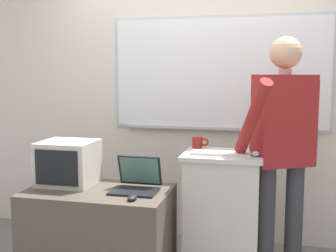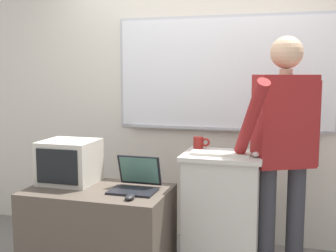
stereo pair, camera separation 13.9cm
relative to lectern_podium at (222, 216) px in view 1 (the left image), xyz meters
The scene contains 10 objects.
back_wall 1.28m from the lectern_podium, 114.77° to the left, with size 6.40×0.17×2.79m.
lectern_podium is the anchor object (origin of this frame).
side_desk 0.92m from the lectern_podium, 159.97° to the right, with size 1.02×0.60×0.71m.
person_presenter 0.71m from the lectern_podium, ahead, with size 0.60×0.71×1.80m.
laptop 0.70m from the lectern_podium, 156.28° to the right, with size 0.32×0.29×0.24m.
wireless_keyboard 0.49m from the lectern_podium, 101.94° to the right, with size 0.42×0.14×0.02m.
computer_mouse_by_laptop 0.77m from the lectern_podium, 137.58° to the right, with size 0.06×0.10×0.03m.
computer_mouse_by_keyboard 0.55m from the lectern_podium, 11.18° to the right, with size 0.06×0.10×0.03m.
crt_monitor 1.22m from the lectern_podium, 169.38° to the right, with size 0.40×0.37×0.32m.
coffee_mug 0.59m from the lectern_podium, 142.65° to the left, with size 0.13×0.08×0.09m.
Camera 1 is at (0.70, -2.50, 1.55)m, focal length 45.00 mm.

